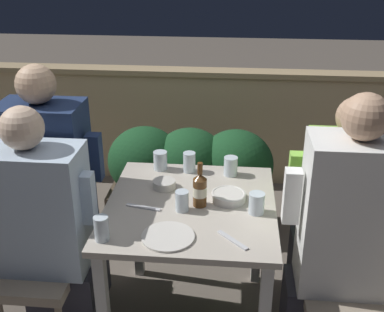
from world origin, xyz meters
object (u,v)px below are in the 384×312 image
object	(u,v)px
person_white_polo	(339,241)
beer_bottle	(200,189)
person_blue_shirt	(45,234)
chair_right_near	(382,270)
person_green_blouse	(336,212)
chair_right_far	(376,227)
person_navy_jumper	(56,192)
chair_left_far	(22,214)
potted_plant	(41,168)
chair_left_near	(5,247)

from	to	relation	value
person_white_polo	beer_bottle	bearing A→B (deg)	165.41
person_white_polo	person_blue_shirt	bearing A→B (deg)	179.58
chair_right_near	person_green_blouse	xyz separation A→B (m)	(-0.15, 0.35, 0.08)
person_blue_shirt	chair_right_far	xyz separation A→B (m)	(1.59, 0.34, -0.08)
person_navy_jumper	person_green_blouse	xyz separation A→B (m)	(1.43, 0.05, -0.06)
chair_left_far	potted_plant	distance (m)	0.78
chair_left_far	person_navy_jumper	bearing A→B (deg)	-0.00
person_blue_shirt	beer_bottle	distance (m)	0.75
beer_bottle	chair_left_near	bearing A→B (deg)	-170.61
person_blue_shirt	person_navy_jumper	world-z (taller)	person_navy_jumper
person_white_polo	beer_bottle	distance (m)	0.66
person_blue_shirt	person_white_polo	xyz separation A→B (m)	(1.33, -0.01, 0.06)
chair_left_far	chair_right_far	distance (m)	1.84
person_blue_shirt	beer_bottle	size ratio (longest dim) A/B	5.62
chair_left_far	person_white_polo	distance (m)	1.62
chair_left_far	chair_right_near	size ratio (longest dim) A/B	1.00
chair_left_far	chair_right_near	world-z (taller)	same
chair_left_near	beer_bottle	distance (m)	0.97
person_white_polo	person_green_blouse	distance (m)	0.36
chair_left_near	chair_left_far	xyz separation A→B (m)	(-0.04, 0.29, 0.00)
beer_bottle	person_navy_jumper	bearing A→B (deg)	169.60
person_white_polo	person_navy_jumper	bearing A→B (deg)	167.69
chair_left_near	potted_plant	distance (m)	1.07
chair_right_near	beer_bottle	xyz separation A→B (m)	(-0.83, 0.16, 0.27)
chair_left_near	beer_bottle	bearing A→B (deg)	9.39
chair_left_near	chair_left_far	size ratio (longest dim) A/B	1.00
person_white_polo	chair_right_near	bearing A→B (deg)	0.00
chair_left_near	potted_plant	world-z (taller)	chair_left_near
chair_right_near	person_white_polo	bearing A→B (deg)	180.00
person_navy_jumper	potted_plant	size ratio (longest dim) A/B	1.89
person_blue_shirt	chair_right_near	distance (m)	1.54
chair_left_far	chair_right_far	xyz separation A→B (m)	(1.84, 0.05, 0.00)
person_white_polo	beer_bottle	size ratio (longest dim) A/B	6.08
person_navy_jumper	beer_bottle	distance (m)	0.78
chair_left_near	chair_right_far	size ratio (longest dim) A/B	1.00
beer_bottle	potted_plant	size ratio (longest dim) A/B	0.31
chair_right_near	chair_right_far	xyz separation A→B (m)	(0.06, 0.35, 0.00)
person_blue_shirt	person_green_blouse	distance (m)	1.43
chair_right_far	person_green_blouse	size ratio (longest dim) A/B	0.74
chair_left_near	chair_right_far	distance (m)	1.83
person_navy_jumper	chair_left_far	bearing A→B (deg)	180.00
chair_right_far	chair_right_near	bearing A→B (deg)	-99.30
person_green_blouse	chair_right_far	bearing A→B (deg)	0.00
person_navy_jumper	beer_bottle	bearing A→B (deg)	-10.40
person_navy_jumper	potted_plant	distance (m)	0.88
chair_left_far	beer_bottle	world-z (taller)	beer_bottle
person_navy_jumper	chair_right_near	distance (m)	1.62
person_navy_jumper	chair_right_far	bearing A→B (deg)	1.65
person_blue_shirt	person_navy_jumper	size ratio (longest dim) A/B	0.92
chair_right_near	beer_bottle	world-z (taller)	beer_bottle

